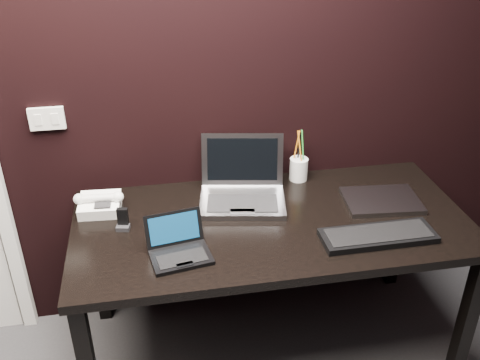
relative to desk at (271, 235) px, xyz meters
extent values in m
plane|color=black|center=(-0.30, 0.40, 0.64)|extent=(4.00, 0.00, 4.00)
cube|color=silver|center=(-0.92, 0.39, 0.46)|extent=(0.15, 0.02, 0.10)
cube|color=silver|center=(-0.95, 0.38, 0.46)|extent=(0.03, 0.01, 0.05)
cube|color=silver|center=(-0.88, 0.38, 0.46)|extent=(0.03, 0.01, 0.05)
cube|color=black|center=(0.00, 0.00, 0.06)|extent=(1.70, 0.80, 0.04)
cube|color=black|center=(0.80, -0.35, -0.31)|extent=(0.06, 0.06, 0.70)
cube|color=black|center=(-0.80, 0.35, -0.31)|extent=(0.06, 0.06, 0.70)
cube|color=black|center=(0.80, 0.35, -0.31)|extent=(0.06, 0.06, 0.70)
cube|color=black|center=(-0.41, -0.20, 0.09)|extent=(0.25, 0.19, 0.02)
cube|color=black|center=(-0.41, -0.22, 0.09)|extent=(0.20, 0.12, 0.00)
cube|color=black|center=(-0.40, -0.26, 0.09)|extent=(0.07, 0.04, 0.00)
cube|color=black|center=(-0.43, -0.11, 0.16)|extent=(0.23, 0.09, 0.13)
cube|color=#092A48|center=(-0.42, -0.11, 0.16)|extent=(0.20, 0.07, 0.11)
cube|color=gray|center=(-0.10, 0.15, 0.09)|extent=(0.42, 0.34, 0.03)
cube|color=black|center=(-0.11, 0.11, 0.11)|extent=(0.33, 0.20, 0.00)
cube|color=#9D9DA2|center=(-0.12, 0.04, 0.11)|extent=(0.11, 0.06, 0.00)
cube|color=#949599|center=(-0.07, 0.31, 0.22)|extent=(0.39, 0.14, 0.24)
cube|color=black|center=(-0.07, 0.31, 0.22)|extent=(0.33, 0.11, 0.19)
cube|color=black|center=(0.39, -0.21, 0.09)|extent=(0.47, 0.16, 0.03)
cube|color=black|center=(0.39, -0.21, 0.11)|extent=(0.43, 0.13, 0.00)
cube|color=gray|center=(0.52, 0.05, 0.09)|extent=(0.36, 0.27, 0.02)
cube|color=white|center=(-0.73, 0.20, 0.11)|extent=(0.19, 0.17, 0.08)
cylinder|color=silver|center=(-0.73, 0.19, 0.15)|extent=(0.17, 0.05, 0.04)
sphere|color=silver|center=(-0.81, 0.20, 0.15)|extent=(0.05, 0.05, 0.05)
sphere|color=white|center=(-0.65, 0.19, 0.15)|extent=(0.05, 0.05, 0.05)
cube|color=black|center=(-0.71, 0.16, 0.14)|extent=(0.07, 0.05, 0.01)
cube|color=black|center=(-0.63, 0.05, 0.12)|extent=(0.05, 0.03, 0.09)
cube|color=black|center=(-0.63, 0.04, 0.09)|extent=(0.06, 0.05, 0.02)
cylinder|color=white|center=(0.21, 0.33, 0.13)|extent=(0.11, 0.11, 0.11)
cylinder|color=orange|center=(0.19, 0.34, 0.25)|extent=(0.03, 0.03, 0.17)
cylinder|color=green|center=(0.22, 0.33, 0.25)|extent=(0.02, 0.02, 0.17)
cylinder|color=black|center=(0.21, 0.34, 0.25)|extent=(0.02, 0.02, 0.17)
cylinder|color=#C56A12|center=(0.21, 0.32, 0.25)|extent=(0.03, 0.03, 0.16)
camera|label=1|loc=(-0.48, -1.87, 1.35)|focal=40.00mm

